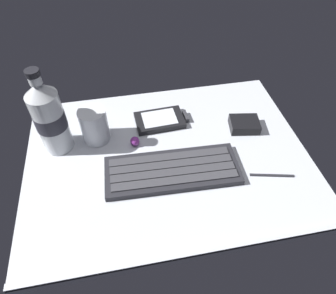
% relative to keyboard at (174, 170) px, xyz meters
% --- Properties ---
extents(ground_plane, '(0.64, 0.48, 0.03)m').
position_rel_keyboard_xyz_m(ground_plane, '(-0.00, 0.05, -0.02)').
color(ground_plane, silver).
extents(keyboard, '(0.29, 0.12, 0.02)m').
position_rel_keyboard_xyz_m(keyboard, '(0.00, 0.00, 0.00)').
color(keyboard, '#232328').
rests_on(keyboard, ground_plane).
extents(handheld_device, '(0.13, 0.08, 0.02)m').
position_rel_keyboard_xyz_m(handheld_device, '(0.00, 0.16, -0.00)').
color(handheld_device, black).
rests_on(handheld_device, ground_plane).
extents(juice_cup, '(0.06, 0.06, 0.09)m').
position_rel_keyboard_xyz_m(juice_cup, '(-0.16, 0.14, 0.03)').
color(juice_cup, silver).
rests_on(juice_cup, ground_plane).
extents(water_bottle, '(0.07, 0.07, 0.21)m').
position_rel_keyboard_xyz_m(water_bottle, '(-0.25, 0.13, 0.08)').
color(water_bottle, silver).
rests_on(water_bottle, ground_plane).
extents(charger_block, '(0.08, 0.07, 0.02)m').
position_rel_keyboard_xyz_m(charger_block, '(0.20, 0.10, 0.00)').
color(charger_block, black).
rests_on(charger_block, ground_plane).
extents(trackball_mouse, '(0.02, 0.02, 0.02)m').
position_rel_keyboard_xyz_m(trackball_mouse, '(-0.07, 0.10, 0.00)').
color(trackball_mouse, purple).
rests_on(trackball_mouse, ground_plane).
extents(stylus_pen, '(0.09, 0.03, 0.01)m').
position_rel_keyboard_xyz_m(stylus_pen, '(0.21, -0.05, -0.00)').
color(stylus_pen, '#26262B').
rests_on(stylus_pen, ground_plane).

